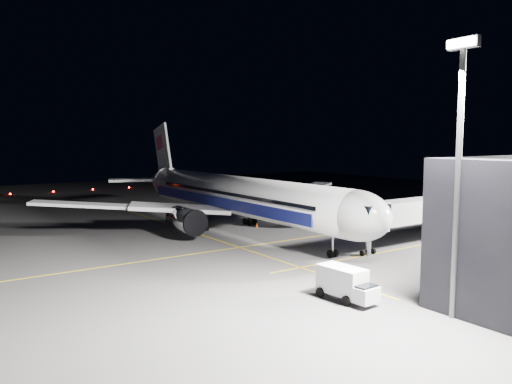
{
  "coord_description": "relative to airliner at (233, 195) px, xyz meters",
  "views": [
    {
      "loc": [
        61.73,
        -38.96,
        13.42
      ],
      "look_at": [
        3.54,
        1.0,
        6.0
      ],
      "focal_mm": 35.0,
      "sensor_mm": 36.0,
      "label": 1
    }
  ],
  "objects": [
    {
      "name": "ground",
      "position": [
        1.08,
        0.0,
        -5.16
      ],
      "size": [
        200.0,
        200.0,
        0.0
      ],
      "primitive_type": "plane",
      "color": "#4C4C4F",
      "rests_on": "ground"
    },
    {
      "name": "guide_line_main",
      "position": [
        11.08,
        0.0,
        -5.16
      ],
      "size": [
        0.25,
        80.0,
        0.01
      ],
      "primitive_type": "cube",
      "color": "gold",
      "rests_on": "ground"
    },
    {
      "name": "guide_line_cross",
      "position": [
        1.08,
        -6.0,
        -5.16
      ],
      "size": [
        70.0,
        0.25,
        0.01
      ],
      "primitive_type": "cube",
      "color": "gold",
      "rests_on": "ground"
    },
    {
      "name": "guide_line_side",
      "position": [
        23.08,
        10.0,
        -5.16
      ],
      "size": [
        0.25,
        40.0,
        0.01
      ],
      "primitive_type": "cube",
      "color": "gold",
      "rests_on": "ground"
    },
    {
      "name": "airliner",
      "position": [
        0.0,
        0.0,
        0.0
      ],
      "size": [
        61.48,
        54.22,
        16.64
      ],
      "color": "silver",
      "rests_on": "ground"
    },
    {
      "name": "jet_bridge",
      "position": [
        23.08,
        18.06,
        -0.58
      ],
      "size": [
        3.6,
        34.4,
        6.3
      ],
      "color": "#B2B2B7",
      "rests_on": "ground"
    },
    {
      "name": "floodlight_mast_south",
      "position": [
        41.08,
        -6.01,
        7.21
      ],
      "size": [
        2.4,
        0.67,
        20.7
      ],
      "color": "#59595E",
      "rests_on": "ground"
    },
    {
      "name": "taxiway_lights",
      "position": [
        -70.92,
        0.0,
        -4.94
      ],
      "size": [
        0.44,
        60.44,
        0.44
      ],
      "color": "#FF140A",
      "rests_on": "ground"
    },
    {
      "name": "service_truck",
      "position": [
        33.57,
        -9.7,
        -3.69
      ],
      "size": [
        5.54,
        2.69,
        2.76
      ],
      "rotation": [
        0.0,
        0.0,
        0.07
      ],
      "color": "silver",
      "rests_on": "ground"
    },
    {
      "name": "baggage_tug",
      "position": [
        -0.26,
        14.58,
        -4.24
      ],
      "size": [
        3.22,
        2.83,
        2.0
      ],
      "rotation": [
        0.0,
        0.0,
        -0.26
      ],
      "color": "black",
      "rests_on": "ground"
    },
    {
      "name": "safety_cone_a",
      "position": [
        0.42,
        4.0,
        -4.84
      ],
      "size": [
        0.44,
        0.44,
        0.66
      ],
      "primitive_type": "cone",
      "color": "#F8510A",
      "rests_on": "ground"
    },
    {
      "name": "safety_cone_b",
      "position": [
        -2.29,
        13.11,
        -4.84
      ],
      "size": [
        0.43,
        0.43,
        0.65
      ],
      "primitive_type": "cone",
      "color": "#F8510A",
      "rests_on": "ground"
    },
    {
      "name": "safety_cone_c",
      "position": [
        -4.41,
        14.0,
        -4.91
      ],
      "size": [
        0.34,
        0.34,
        0.51
      ],
      "primitive_type": "cone",
      "color": "#F8510A",
      "rests_on": "ground"
    }
  ]
}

